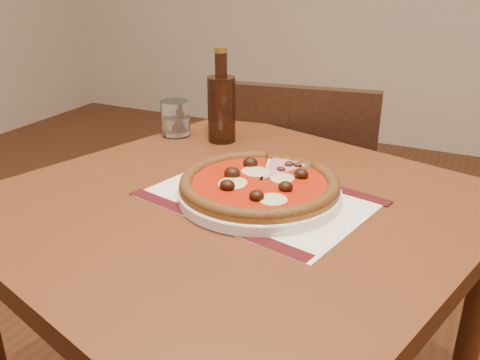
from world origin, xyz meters
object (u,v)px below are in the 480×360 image
table (235,248)px  plate (259,193)px  chair_far (303,199)px  water_glass (175,118)px  bottle (222,106)px  pizza (259,183)px

table → plate: plate is taller
table → chair_far: chair_far is taller
plate → water_glass: size_ratio=3.41×
plate → water_glass: water_glass is taller
chair_far → bottle: 0.48m
chair_far → plate: 0.64m
table → pizza: pizza is taller
water_glass → bottle: size_ratio=0.39×
table → bottle: bottle is taller
pizza → chair_far: bearing=100.0°
pizza → water_glass: 0.42m
water_glass → bottle: bearing=5.0°
pizza → water_glass: (-0.33, 0.25, 0.01)m
plate → pizza: 0.02m
table → pizza: size_ratio=3.47×
chair_far → pizza: 0.65m
water_glass → chair_far: bearing=53.7°
chair_far → water_glass: (-0.23, -0.32, 0.31)m
table → pizza: bearing=29.2°
chair_far → table: bearing=87.5°
pizza → water_glass: water_glass is taller
pizza → bottle: (-0.21, 0.26, 0.06)m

